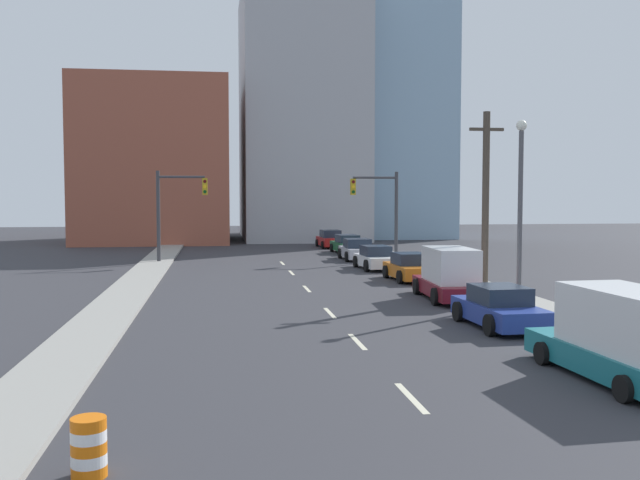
{
  "coord_description": "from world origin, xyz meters",
  "views": [
    {
      "loc": [
        -4.17,
        -6.23,
        4.43
      ],
      "look_at": [
        0.94,
        29.43,
        2.2
      ],
      "focal_mm": 40.0,
      "sensor_mm": 36.0,
      "label": 1
    }
  ],
  "objects_px": {
    "traffic_signal_right": "(384,204)",
    "street_lamp": "(520,196)",
    "sedan_silver": "(357,250)",
    "sedan_blue": "(499,308)",
    "sedan_green": "(347,245)",
    "box_truck_maroon": "(450,275)",
    "sedan_white": "(376,258)",
    "box_truck_teal": "(624,338)",
    "sedan_red": "(330,240)",
    "traffic_signal_left": "(172,205)",
    "sedan_orange": "(409,268)",
    "utility_pole_right_mid": "(486,200)",
    "traffic_barrel": "(89,447)"
  },
  "relations": [
    {
      "from": "traffic_barrel",
      "to": "sedan_blue",
      "type": "bearing_deg",
      "value": 44.71
    },
    {
      "from": "traffic_signal_right",
      "to": "sedan_white",
      "type": "distance_m",
      "value": 6.78
    },
    {
      "from": "sedan_orange",
      "to": "sedan_white",
      "type": "xyz_separation_m",
      "value": [
        -0.49,
        5.91,
        -0.0
      ]
    },
    {
      "from": "box_truck_maroon",
      "to": "sedan_white",
      "type": "height_order",
      "value": "box_truck_maroon"
    },
    {
      "from": "box_truck_teal",
      "to": "sedan_blue",
      "type": "bearing_deg",
      "value": 88.85
    },
    {
      "from": "traffic_signal_left",
      "to": "traffic_signal_right",
      "type": "height_order",
      "value": "same"
    },
    {
      "from": "sedan_orange",
      "to": "sedan_red",
      "type": "distance_m",
      "value": 24.38
    },
    {
      "from": "traffic_signal_left",
      "to": "sedan_blue",
      "type": "xyz_separation_m",
      "value": [
        12.35,
        -25.02,
        -3.21
      ]
    },
    {
      "from": "box_truck_teal",
      "to": "sedan_orange",
      "type": "bearing_deg",
      "value": 86.17
    },
    {
      "from": "sedan_silver",
      "to": "sedan_green",
      "type": "relative_size",
      "value": 0.91
    },
    {
      "from": "box_truck_teal",
      "to": "sedan_orange",
      "type": "relative_size",
      "value": 1.35
    },
    {
      "from": "sedan_orange",
      "to": "sedan_silver",
      "type": "xyz_separation_m",
      "value": [
        -0.38,
        12.25,
        0.01
      ]
    },
    {
      "from": "box_truck_teal",
      "to": "sedan_silver",
      "type": "xyz_separation_m",
      "value": [
        -0.05,
        32.76,
        -0.37
      ]
    },
    {
      "from": "traffic_signal_right",
      "to": "sedan_orange",
      "type": "distance_m",
      "value": 12.11
    },
    {
      "from": "utility_pole_right_mid",
      "to": "box_truck_teal",
      "type": "bearing_deg",
      "value": -99.2
    },
    {
      "from": "traffic_signal_right",
      "to": "sedan_silver",
      "type": "bearing_deg",
      "value": 159.22
    },
    {
      "from": "box_truck_teal",
      "to": "sedan_orange",
      "type": "height_order",
      "value": "box_truck_teal"
    },
    {
      "from": "traffic_signal_left",
      "to": "sedan_orange",
      "type": "distance_m",
      "value": 17.64
    },
    {
      "from": "street_lamp",
      "to": "sedan_green",
      "type": "distance_m",
      "value": 26.69
    },
    {
      "from": "street_lamp",
      "to": "sedan_red",
      "type": "relative_size",
      "value": 1.68
    },
    {
      "from": "street_lamp",
      "to": "box_truck_maroon",
      "type": "xyz_separation_m",
      "value": [
        -2.61,
        1.15,
        -3.37
      ]
    },
    {
      "from": "sedan_orange",
      "to": "sedan_green",
      "type": "distance_m",
      "value": 18.17
    },
    {
      "from": "traffic_signal_left",
      "to": "sedan_red",
      "type": "xyz_separation_m",
      "value": [
        12.55,
        12.77,
        -3.19
      ]
    },
    {
      "from": "sedan_silver",
      "to": "sedan_red",
      "type": "distance_m",
      "value": 12.13
    },
    {
      "from": "traffic_signal_left",
      "to": "street_lamp",
      "type": "bearing_deg",
      "value": -52.11
    },
    {
      "from": "sedan_white",
      "to": "traffic_signal_left",
      "type": "bearing_deg",
      "value": 152.83
    },
    {
      "from": "street_lamp",
      "to": "box_truck_teal",
      "type": "distance_m",
      "value": 13.13
    },
    {
      "from": "box_truck_teal",
      "to": "box_truck_maroon",
      "type": "xyz_separation_m",
      "value": [
        0.18,
        13.53,
        0.01
      ]
    },
    {
      "from": "box_truck_teal",
      "to": "sedan_green",
      "type": "distance_m",
      "value": 38.68
    },
    {
      "from": "traffic_signal_right",
      "to": "street_lamp",
      "type": "height_order",
      "value": "street_lamp"
    },
    {
      "from": "street_lamp",
      "to": "sedan_orange",
      "type": "relative_size",
      "value": 1.76
    },
    {
      "from": "traffic_signal_right",
      "to": "box_truck_teal",
      "type": "xyz_separation_m",
      "value": [
        -1.65,
        -32.11,
        -2.82
      ]
    },
    {
      "from": "box_truck_maroon",
      "to": "traffic_barrel",
      "type": "bearing_deg",
      "value": -121.13
    },
    {
      "from": "traffic_barrel",
      "to": "sedan_white",
      "type": "distance_m",
      "value": 32.7
    },
    {
      "from": "utility_pole_right_mid",
      "to": "box_truck_teal",
      "type": "relative_size",
      "value": 1.43
    },
    {
      "from": "traffic_barrel",
      "to": "traffic_signal_right",
      "type": "bearing_deg",
      "value": 69.9
    },
    {
      "from": "traffic_signal_left",
      "to": "utility_pole_right_mid",
      "type": "height_order",
      "value": "utility_pole_right_mid"
    },
    {
      "from": "sedan_blue",
      "to": "sedan_green",
      "type": "height_order",
      "value": "sedan_green"
    },
    {
      "from": "traffic_barrel",
      "to": "box_truck_teal",
      "type": "relative_size",
      "value": 0.16
    },
    {
      "from": "traffic_signal_left",
      "to": "box_truck_maroon",
      "type": "xyz_separation_m",
      "value": [
        12.75,
        -18.59,
        -2.81
      ]
    },
    {
      "from": "box_truck_teal",
      "to": "traffic_signal_left",
      "type": "bearing_deg",
      "value": 108.47
    },
    {
      "from": "traffic_signal_left",
      "to": "traffic_signal_right",
      "type": "xyz_separation_m",
      "value": [
        14.22,
        0.0,
        0.0
      ]
    },
    {
      "from": "traffic_signal_left",
      "to": "box_truck_maroon",
      "type": "height_order",
      "value": "traffic_signal_left"
    },
    {
      "from": "utility_pole_right_mid",
      "to": "box_truck_maroon",
      "type": "xyz_separation_m",
      "value": [
        -2.33,
        -1.99,
        -3.19
      ]
    },
    {
      "from": "traffic_signal_left",
      "to": "sedan_orange",
      "type": "xyz_separation_m",
      "value": [
        12.9,
        -11.6,
        -3.2
      ]
    },
    {
      "from": "sedan_white",
      "to": "sedan_red",
      "type": "distance_m",
      "value": 18.47
    },
    {
      "from": "sedan_silver",
      "to": "sedan_red",
      "type": "bearing_deg",
      "value": 89.61
    },
    {
      "from": "sedan_orange",
      "to": "street_lamp",
      "type": "bearing_deg",
      "value": -75.42
    },
    {
      "from": "box_truck_maroon",
      "to": "sedan_green",
      "type": "relative_size",
      "value": 1.09
    },
    {
      "from": "traffic_signal_right",
      "to": "sedan_blue",
      "type": "relative_size",
      "value": 1.37
    }
  ]
}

